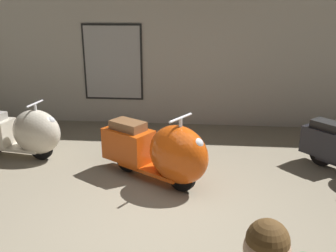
% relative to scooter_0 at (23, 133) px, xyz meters
% --- Properties ---
extents(ground_plane, '(60.00, 60.00, 0.00)m').
position_rel_scooter_0_xyz_m(ground_plane, '(2.53, -1.87, -0.45)').
color(ground_plane, gray).
extents(showroom_back_wall, '(18.00, 0.63, 3.61)m').
position_rel_scooter_0_xyz_m(showroom_back_wall, '(2.36, 2.21, 1.35)').
color(showroom_back_wall, '#ADA89E').
rests_on(showroom_back_wall, ground).
extents(scooter_0, '(1.68, 0.71, 1.00)m').
position_rel_scooter_0_xyz_m(scooter_0, '(0.00, 0.00, 0.00)').
color(scooter_0, black).
rests_on(scooter_0, ground).
extents(scooter_1, '(1.78, 1.38, 1.09)m').
position_rel_scooter_0_xyz_m(scooter_1, '(2.46, -0.75, 0.04)').
color(scooter_1, black).
rests_on(scooter_1, ground).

